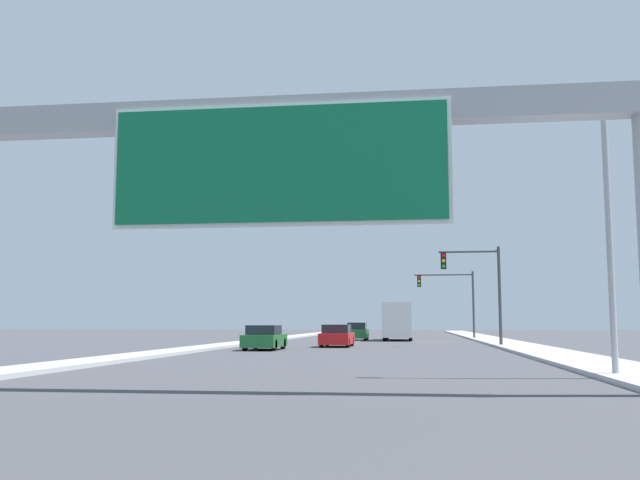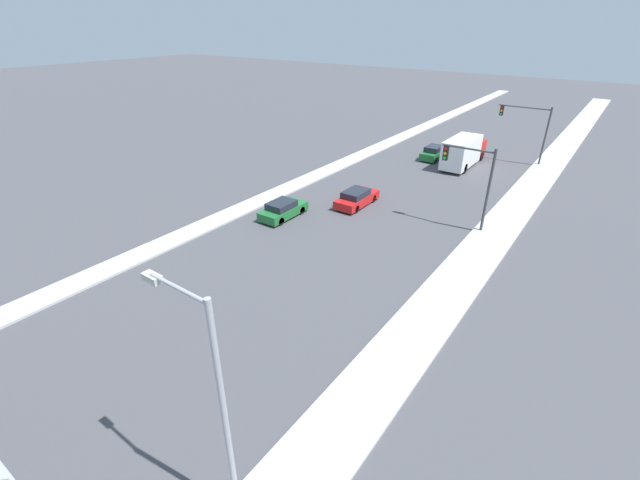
{
  "view_description": "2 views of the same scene",
  "coord_description": "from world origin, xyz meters",
  "px_view_note": "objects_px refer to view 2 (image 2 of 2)",
  "views": [
    {
      "loc": [
        3.05,
        1.79,
        1.56
      ],
      "look_at": [
        0.0,
        25.18,
        4.28
      ],
      "focal_mm": 40.0,
      "sensor_mm": 36.0,
      "label": 1
    },
    {
      "loc": [
        15.56,
        17.6,
        14.32
      ],
      "look_at": [
        1.34,
        37.3,
        1.63
      ],
      "focal_mm": 24.0,
      "sensor_mm": 36.0,
      "label": 2
    }
  ],
  "objects_px": {
    "car_far_right": "(357,198)",
    "car_far_center": "(434,153)",
    "street_lamp_right": "(215,398)",
    "car_far_left": "(283,210)",
    "traffic_light_near_intersection": "(474,175)",
    "truck_box_primary": "(464,151)",
    "traffic_light_mid_block": "(530,124)"
  },
  "relations": [
    {
      "from": "car_far_right",
      "to": "car_far_center",
      "type": "xyz_separation_m",
      "value": [
        0.0,
        16.67,
        0.04
      ]
    },
    {
      "from": "car_far_center",
      "to": "street_lamp_right",
      "type": "bearing_deg",
      "value": -76.2
    },
    {
      "from": "car_far_left",
      "to": "traffic_light_near_intersection",
      "type": "relative_size",
      "value": 0.67
    },
    {
      "from": "car_far_center",
      "to": "truck_box_primary",
      "type": "xyz_separation_m",
      "value": [
        3.5,
        -0.62,
        0.89
      ]
    },
    {
      "from": "car_far_right",
      "to": "car_far_left",
      "type": "bearing_deg",
      "value": -122.17
    },
    {
      "from": "car_far_center",
      "to": "street_lamp_right",
      "type": "height_order",
      "value": "street_lamp_right"
    },
    {
      "from": "traffic_light_near_intersection",
      "to": "street_lamp_right",
      "type": "relative_size",
      "value": 0.75
    },
    {
      "from": "car_far_center",
      "to": "truck_box_primary",
      "type": "bearing_deg",
      "value": -10.08
    },
    {
      "from": "car_far_left",
      "to": "traffic_light_near_intersection",
      "type": "bearing_deg",
      "value": 27.93
    },
    {
      "from": "car_far_right",
      "to": "car_far_left",
      "type": "xyz_separation_m",
      "value": [
        -3.5,
        -5.56,
        -0.01
      ]
    },
    {
      "from": "car_far_left",
      "to": "truck_box_primary",
      "type": "relative_size",
      "value": 0.52
    },
    {
      "from": "car_far_right",
      "to": "car_far_center",
      "type": "bearing_deg",
      "value": 90.0
    },
    {
      "from": "car_far_center",
      "to": "car_far_right",
      "type": "bearing_deg",
      "value": -90.0
    },
    {
      "from": "car_far_right",
      "to": "street_lamp_right",
      "type": "relative_size",
      "value": 0.54
    },
    {
      "from": "car_far_left",
      "to": "car_far_right",
      "type": "bearing_deg",
      "value": 57.83
    },
    {
      "from": "traffic_light_near_intersection",
      "to": "car_far_right",
      "type": "bearing_deg",
      "value": -173.09
    },
    {
      "from": "truck_box_primary",
      "to": "traffic_light_mid_block",
      "type": "bearing_deg",
      "value": 45.26
    },
    {
      "from": "car_far_center",
      "to": "traffic_light_mid_block",
      "type": "xyz_separation_m",
      "value": [
        8.5,
        4.42,
        3.52
      ]
    },
    {
      "from": "car_far_right",
      "to": "traffic_light_mid_block",
      "type": "bearing_deg",
      "value": 68.06
    },
    {
      "from": "car_far_center",
      "to": "car_far_left",
      "type": "relative_size",
      "value": 0.99
    },
    {
      "from": "traffic_light_near_intersection",
      "to": "street_lamp_right",
      "type": "distance_m",
      "value": 25.3
    },
    {
      "from": "car_far_right",
      "to": "car_far_left",
      "type": "relative_size",
      "value": 1.08
    },
    {
      "from": "traffic_light_near_intersection",
      "to": "traffic_light_mid_block",
      "type": "distance_m",
      "value": 20.01
    },
    {
      "from": "car_far_right",
      "to": "car_far_left",
      "type": "distance_m",
      "value": 6.57
    },
    {
      "from": "traffic_light_near_intersection",
      "to": "traffic_light_mid_block",
      "type": "xyz_separation_m",
      "value": [
        -0.56,
        20.0,
        0.01
      ]
    },
    {
      "from": "car_far_center",
      "to": "traffic_light_near_intersection",
      "type": "xyz_separation_m",
      "value": [
        9.06,
        -15.58,
        3.52
      ]
    },
    {
      "from": "traffic_light_mid_block",
      "to": "truck_box_primary",
      "type": "bearing_deg",
      "value": -134.74
    },
    {
      "from": "car_far_right",
      "to": "traffic_light_mid_block",
      "type": "height_order",
      "value": "traffic_light_mid_block"
    },
    {
      "from": "car_far_center",
      "to": "traffic_light_near_intersection",
      "type": "distance_m",
      "value": 18.36
    },
    {
      "from": "street_lamp_right",
      "to": "traffic_light_mid_block",
      "type": "bearing_deg",
      "value": 91.94
    },
    {
      "from": "car_far_right",
      "to": "truck_box_primary",
      "type": "distance_m",
      "value": 16.46
    },
    {
      "from": "traffic_light_mid_block",
      "to": "car_far_left",
      "type": "bearing_deg",
      "value": -114.23
    }
  ]
}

